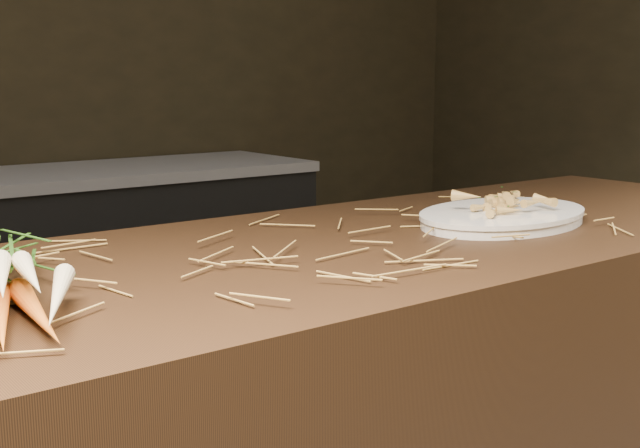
{
  "coord_description": "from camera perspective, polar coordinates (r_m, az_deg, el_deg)",
  "views": [
    {
      "loc": [
        -0.77,
        -0.75,
        1.18
      ],
      "look_at": [
        -0.05,
        0.21,
        0.96
      ],
      "focal_mm": 45.0,
      "sensor_mm": 36.0,
      "label": 1
    }
  ],
  "objects": [
    {
      "name": "roasted_veg_heap",
      "position": [
        1.59,
        12.93,
        1.6
      ],
      "size": [
        0.22,
        0.17,
        0.04
      ],
      "primitive_type": null,
      "rotation": [
        0.0,
        0.0,
        0.16
      ],
      "color": "#A37B41",
      "rests_on": "serving_platter"
    },
    {
      "name": "serving_fork",
      "position": [
        1.71,
        15.85,
        1.36
      ],
      "size": [
        0.09,
        0.13,
        0.0
      ],
      "primitive_type": "cube",
      "rotation": [
        0.0,
        0.0,
        -0.57
      ],
      "color": "silver",
      "rests_on": "serving_platter"
    },
    {
      "name": "straw_bedding",
      "position": [
        1.33,
        -0.76,
        -1.34
      ],
      "size": [
        1.4,
        0.6,
        0.02
      ],
      "primitive_type": null,
      "color": "#A68637",
      "rests_on": "main_counter"
    },
    {
      "name": "serving_platter",
      "position": [
        1.6,
        12.88,
        0.44
      ],
      "size": [
        0.44,
        0.33,
        0.02
      ],
      "primitive_type": null,
      "rotation": [
        0.0,
        0.0,
        0.16
      ],
      "color": "white",
      "rests_on": "main_counter"
    },
    {
      "name": "back_counter",
      "position": [
        3.21,
        -16.61,
        -3.74
      ],
      "size": [
        1.82,
        0.62,
        0.84
      ],
      "color": "black",
      "rests_on": "ground"
    }
  ]
}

